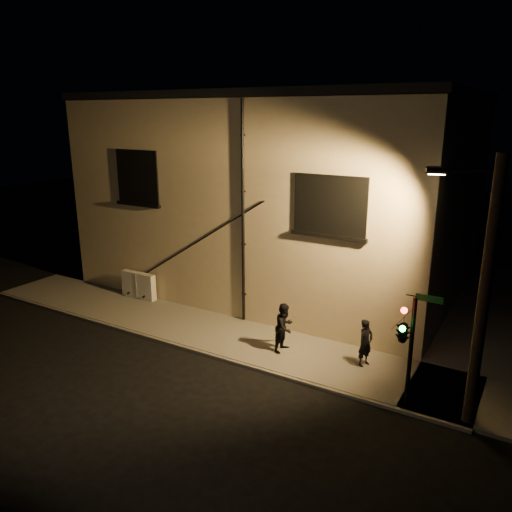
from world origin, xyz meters
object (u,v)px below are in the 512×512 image
Objects in this scene: pedestrian_b at (285,327)px; streetlamp_pole at (481,289)px; traffic_signal at (404,331)px; pedestrian_a at (365,343)px; utility_cabinet at (139,285)px.

pedestrian_b is 0.24× the size of streetlamp_pole.
traffic_signal is 2.26m from streetlamp_pole.
streetlamp_pole is (5.97, -1.09, 2.81)m from pedestrian_b.
traffic_signal is at bearing -114.44° from pedestrian_a.
pedestrian_a is at bearing -76.24° from pedestrian_b.
utility_cabinet is 12.46m from traffic_signal.
pedestrian_a is 2.66m from traffic_signal.
streetlamp_pole is at bearing -91.81° from pedestrian_a.
pedestrian_b is at bearing 169.61° from streetlamp_pole.
pedestrian_a is at bearing 133.07° from traffic_signal.
utility_cabinet is at bearing 107.77° from pedestrian_a.
pedestrian_b is 0.52× the size of traffic_signal.
streetlamp_pole is at bearing -9.63° from utility_cabinet.
streetlamp_pole is (13.82, -2.35, 3.08)m from utility_cabinet.
pedestrian_a is 2.73m from pedestrian_b.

